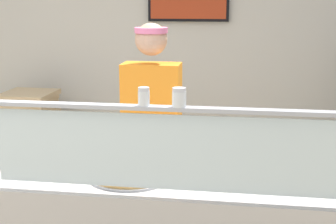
% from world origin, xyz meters
% --- Properties ---
extents(shop_rear_unit, '(6.46, 0.13, 2.70)m').
position_xyz_m(shop_rear_unit, '(1.03, 2.44, 1.36)').
color(shop_rear_unit, beige).
rests_on(shop_rear_unit, ground).
extents(sneeze_guard, '(1.88, 0.06, 0.46)m').
position_xyz_m(sneeze_guard, '(1.03, 0.06, 1.24)').
color(sneeze_guard, '#B2B5BC').
rests_on(sneeze_guard, serving_counter).
extents(pizza_tray, '(0.48, 0.48, 0.04)m').
position_xyz_m(pizza_tray, '(0.76, 0.31, 0.97)').
color(pizza_tray, '#9EA0A8').
rests_on(pizza_tray, serving_counter).
extents(pizza_server, '(0.10, 0.29, 0.01)m').
position_xyz_m(pizza_server, '(0.81, 0.29, 0.99)').
color(pizza_server, '#ADAFB7').
rests_on(pizza_server, pizza_tray).
extents(parmesan_shaker, '(0.06, 0.06, 0.09)m').
position_xyz_m(parmesan_shaker, '(0.89, 0.06, 1.45)').
color(parmesan_shaker, white).
rests_on(parmesan_shaker, sneeze_guard).
extents(pepper_flake_shaker, '(0.07, 0.07, 0.09)m').
position_xyz_m(pepper_flake_shaker, '(1.06, 0.06, 1.45)').
color(pepper_flake_shaker, white).
rests_on(pepper_flake_shaker, sneeze_guard).
extents(worker_figure, '(0.41, 0.50, 1.76)m').
position_xyz_m(worker_figure, '(0.77, 0.91, 1.01)').
color(worker_figure, '#23232D').
rests_on(worker_figure, ground).
extents(prep_shelf, '(0.70, 0.55, 0.81)m').
position_xyz_m(prep_shelf, '(-0.58, 1.95, 0.40)').
color(prep_shelf, '#B7BABF').
rests_on(prep_shelf, ground).
extents(pizza_box_stack, '(0.49, 0.47, 0.27)m').
position_xyz_m(pizza_box_stack, '(-0.58, 1.95, 0.94)').
color(pizza_box_stack, tan).
rests_on(pizza_box_stack, prep_shelf).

